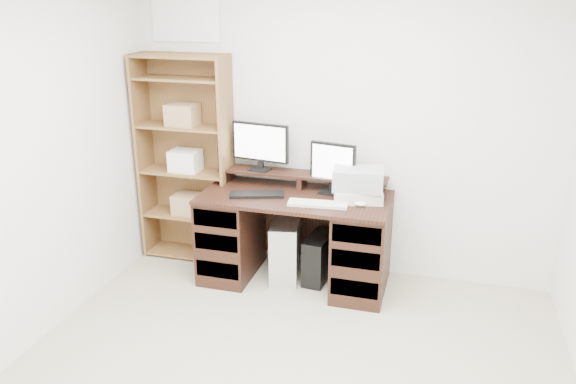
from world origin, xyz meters
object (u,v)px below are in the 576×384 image
at_px(monitor_wide, 260,144).
at_px(printer, 358,194).
at_px(desk, 295,237).
at_px(tower_silver, 285,248).
at_px(tower_black, 319,258).
at_px(bookshelf, 187,158).
at_px(monitor_small, 333,166).

xyz_separation_m(monitor_wide, printer, (0.85, -0.18, -0.30)).
relative_size(desk, monitor_wide, 3.01).
xyz_separation_m(desk, printer, (0.49, 0.03, 0.41)).
bearing_deg(tower_silver, desk, -43.03).
bearing_deg(tower_black, bookshelf, 178.63).
bearing_deg(printer, monitor_small, 140.65).
height_order(monitor_wide, tower_silver, monitor_wide).
bearing_deg(tower_black, monitor_wide, 170.77).
xyz_separation_m(desk, tower_black, (0.19, 0.06, -0.19)).
bearing_deg(bookshelf, printer, -6.86).
height_order(tower_silver, bookshelf, bookshelf).
xyz_separation_m(monitor_wide, monitor_small, (0.62, -0.07, -0.12)).
distance_m(monitor_wide, monitor_small, 0.64).
bearing_deg(printer, monitor_wide, 155.06).
bearing_deg(bookshelf, tower_black, -7.12).
height_order(monitor_small, printer, monitor_small).
xyz_separation_m(monitor_small, bookshelf, (-1.30, 0.07, -0.05)).
bearing_deg(desk, tower_black, 17.98).
bearing_deg(tower_silver, monitor_wide, 140.26).
relative_size(desk, printer, 4.10).
height_order(tower_black, bookshelf, bookshelf).
relative_size(desk, bookshelf, 0.83).
bearing_deg(tower_silver, tower_black, -11.60).
bearing_deg(printer, tower_silver, 163.38).
bearing_deg(monitor_small, tower_black, -125.06).
relative_size(monitor_small, printer, 1.12).
bearing_deg(monitor_small, printer, -15.81).
bearing_deg(printer, bookshelf, 159.94).
distance_m(desk, tower_silver, 0.18).
height_order(desk, tower_silver, desk).
distance_m(monitor_small, bookshelf, 1.30).
relative_size(tower_black, bookshelf, 0.23).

